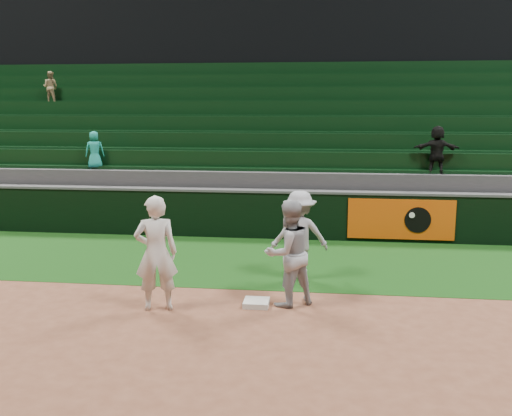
{
  "coord_description": "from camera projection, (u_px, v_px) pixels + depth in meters",
  "views": [
    {
      "loc": [
        1.11,
        -9.13,
        3.38
      ],
      "look_at": [
        -0.29,
        2.3,
        1.3
      ],
      "focal_mm": 40.0,
      "sensor_mm": 36.0,
      "label": 1
    }
  ],
  "objects": [
    {
      "name": "baserunner",
      "position": [
        289.0,
        253.0,
        9.65
      ],
      "size": [
        1.12,
        1.07,
        1.82
      ],
      "primitive_type": "imported",
      "rotation": [
        0.0,
        0.0,
        3.74
      ],
      "color": "#9FA2A9",
      "rests_on": "ground"
    },
    {
      "name": "field_wall",
      "position": [
        282.0,
        214.0,
        14.62
      ],
      "size": [
        36.0,
        0.45,
        1.25
      ],
      "color": "black",
      "rests_on": "ground"
    },
    {
      "name": "foul_grass",
      "position": [
        273.0,
        260.0,
        12.58
      ],
      "size": [
        36.0,
        4.2,
        0.01
      ],
      "primitive_type": "cube",
      "color": "#0E350D",
      "rests_on": "ground"
    },
    {
      "name": "base_coach",
      "position": [
        299.0,
        235.0,
        11.12
      ],
      "size": [
        1.22,
        0.84,
        1.75
      ],
      "primitive_type": "imported",
      "rotation": [
        0.0,
        0.0,
        3.32
      ],
      "color": "#9D9FAA",
      "rests_on": "foul_grass"
    },
    {
      "name": "stadium_seating",
      "position": [
        290.0,
        159.0,
        18.11
      ],
      "size": [
        36.0,
        5.95,
        4.85
      ],
      "color": "#313134",
      "rests_on": "ground"
    },
    {
      "name": "first_baseman",
      "position": [
        156.0,
        253.0,
        9.42
      ],
      "size": [
        0.81,
        0.64,
        1.94
      ],
      "primitive_type": "imported",
      "rotation": [
        0.0,
        0.0,
        3.42
      ],
      "color": "silver",
      "rests_on": "ground"
    },
    {
      "name": "upper_deck",
      "position": [
        303.0,
        46.0,
        25.63
      ],
      "size": [
        40.0,
        12.0,
        12.0
      ],
      "primitive_type": "cube",
      "color": "black",
      "rests_on": "ground"
    },
    {
      "name": "ground",
      "position": [
        256.0,
        308.0,
        9.65
      ],
      "size": [
        70.0,
        70.0,
        0.0
      ],
      "primitive_type": "plane",
      "color": "brown",
      "rests_on": "ground"
    },
    {
      "name": "first_base",
      "position": [
        256.0,
        303.0,
        9.75
      ],
      "size": [
        0.43,
        0.43,
        0.1
      ],
      "primitive_type": "cube",
      "rotation": [
        0.0,
        0.0,
        0.0
      ],
      "color": "silver",
      "rests_on": "ground"
    }
  ]
}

